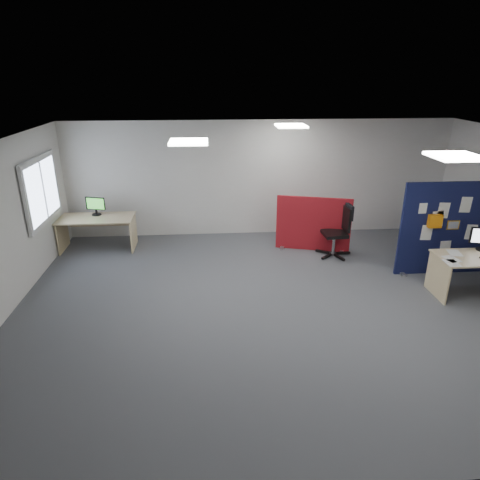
{
  "coord_description": "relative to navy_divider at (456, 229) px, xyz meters",
  "views": [
    {
      "loc": [
        -1.21,
        -6.33,
        3.69
      ],
      "look_at": [
        -0.69,
        0.48,
        1.0
      ],
      "focal_mm": 32.0,
      "sensor_mm": 36.0,
      "label": 1
    }
  ],
  "objects": [
    {
      "name": "red_divider",
      "position": [
        -2.42,
        1.33,
        -0.32
      ],
      "size": [
        1.57,
        0.48,
        1.21
      ],
      "rotation": [
        0.0,
        0.0,
        -0.27
      ],
      "color": "maroon",
      "rests_on": "floor"
    },
    {
      "name": "floor",
      "position": [
        -3.47,
        -0.99,
        -0.91
      ],
      "size": [
        9.0,
        9.0,
        0.0
      ],
      "primitive_type": "plane",
      "color": "#4C4E53",
      "rests_on": "ground"
    },
    {
      "name": "second_desk",
      "position": [
        -7.15,
        1.8,
        -0.36
      ],
      "size": [
        1.6,
        0.8,
        0.73
      ],
      "color": "beige",
      "rests_on": "floor"
    },
    {
      "name": "window",
      "position": [
        -7.9,
        1.01,
        0.64
      ],
      "size": [
        0.06,
        1.7,
        1.3
      ],
      "color": "white",
      "rests_on": "wall_left"
    },
    {
      "name": "wall_back",
      "position": [
        -3.47,
        2.51,
        0.44
      ],
      "size": [
        9.0,
        0.02,
        2.7
      ],
      "primitive_type": "cube",
      "color": "silver",
      "rests_on": "floor"
    },
    {
      "name": "wall_front",
      "position": [
        -3.47,
        -4.49,
        0.44
      ],
      "size": [
        9.0,
        0.02,
        2.7
      ],
      "primitive_type": "cube",
      "color": "silver",
      "rests_on": "floor"
    },
    {
      "name": "ceiling",
      "position": [
        -3.47,
        -0.99,
        1.79
      ],
      "size": [
        9.0,
        7.0,
        0.02
      ],
      "primitive_type": "cube",
      "color": "white",
      "rests_on": "wall_back"
    },
    {
      "name": "desk_papers",
      "position": [
        -0.28,
        -0.98,
        -0.18
      ],
      "size": [
        1.44,
        0.72,
        0.0
      ],
      "color": "white",
      "rests_on": "main_desk"
    },
    {
      "name": "office_chair",
      "position": [
        -1.92,
        0.99,
        -0.28
      ],
      "size": [
        0.72,
        0.74,
        1.12
      ],
      "rotation": [
        0.0,
        0.0,
        0.06
      ],
      "color": "black",
      "rests_on": "floor"
    },
    {
      "name": "monitor_second",
      "position": [
        -7.17,
        1.94,
        0.04
      ],
      "size": [
        0.44,
        0.2,
        0.41
      ],
      "rotation": [
        0.0,
        0.0,
        -0.28
      ],
      "color": "black",
      "rests_on": "second_desk"
    },
    {
      "name": "ceiling_lights",
      "position": [
        -3.13,
        -0.32,
        1.76
      ],
      "size": [
        4.1,
        4.1,
        0.04
      ],
      "color": "white",
      "rests_on": "ceiling"
    },
    {
      "name": "navy_divider",
      "position": [
        0.0,
        0.0,
        0.0
      ],
      "size": [
        2.21,
        0.3,
        1.83
      ],
      "color": "#10123C",
      "rests_on": "floor"
    }
  ]
}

